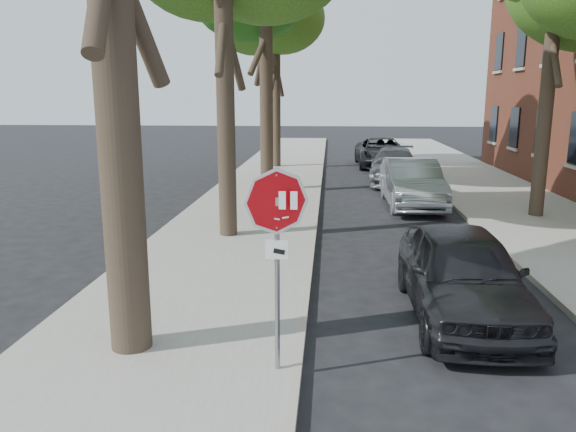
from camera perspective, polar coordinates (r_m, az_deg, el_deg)
name	(u,v)px	position (r m, az deg, el deg)	size (l,w,h in m)	color
ground	(332,379)	(7.54, 4.46, -16.15)	(120.00, 120.00, 0.00)	black
sidewalk_left	(258,200)	(19.12, -3.10, 1.59)	(4.00, 55.00, 0.12)	gray
sidewalk_right	(514,204)	(19.91, 21.95, 1.14)	(4.00, 55.00, 0.12)	gray
curb_left	(318,201)	(18.97, 3.05, 1.52)	(0.12, 55.00, 0.13)	#9E9384
curb_right	(450,203)	(19.38, 16.17, 1.28)	(0.12, 55.00, 0.13)	#9E9384
stop_sign	(277,231)	(6.84, -1.15, -1.56)	(0.76, 0.34, 2.61)	gray
tree_far	(276,16)	(28.11, -1.24, 19.64)	(5.29, 4.91, 9.33)	black
car_a	(462,273)	(9.58, 17.28, -5.60)	(1.74, 4.33, 1.48)	black
car_b	(412,183)	(18.68, 12.46, 3.27)	(1.62, 4.66, 1.53)	gray
car_c	(395,166)	(23.65, 10.77, 5.01)	(1.97, 4.84, 1.40)	#535258
car_d	(381,152)	(28.92, 9.47, 6.39)	(2.42, 5.24, 1.46)	black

